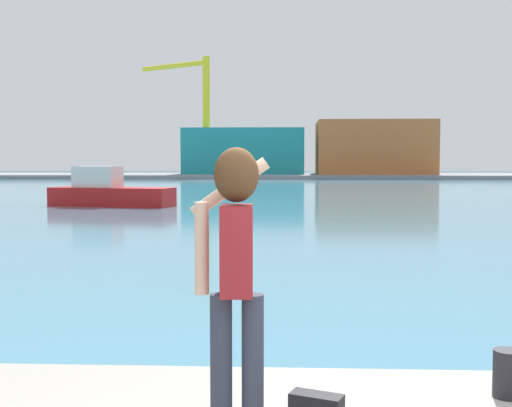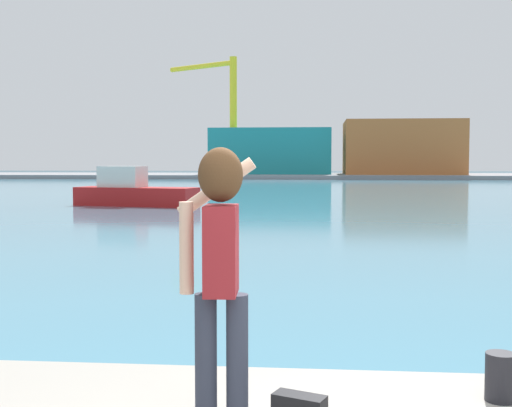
{
  "view_description": "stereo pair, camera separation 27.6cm",
  "coord_description": "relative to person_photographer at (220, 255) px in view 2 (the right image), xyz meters",
  "views": [
    {
      "loc": [
        -0.68,
        -3.29,
        2.33
      ],
      "look_at": [
        -0.99,
        3.13,
        1.93
      ],
      "focal_mm": 47.05,
      "sensor_mm": 36.0,
      "label": 1
    },
    {
      "loc": [
        -0.41,
        -3.27,
        2.33
      ],
      "look_at": [
        -0.99,
        3.13,
        1.93
      ],
      "focal_mm": 47.05,
      "sensor_mm": 36.0,
      "label": 2
    }
  ],
  "objects": [
    {
      "name": "ground_plane",
      "position": [
        1.01,
        49.14,
        -1.75
      ],
      "size": [
        220.0,
        220.0,
        0.0
      ],
      "primitive_type": "plane",
      "color": "#334751"
    },
    {
      "name": "harbor_water",
      "position": [
        1.01,
        51.14,
        -1.74
      ],
      "size": [
        140.0,
        100.0,
        0.02
      ],
      "primitive_type": "cube",
      "color": "teal",
      "rests_on": "ground_plane"
    },
    {
      "name": "far_shore_dock",
      "position": [
        1.01,
        91.14,
        -1.47
      ],
      "size": [
        140.0,
        20.0,
        0.54
      ],
      "primitive_type": "cube",
      "color": "gray",
      "rests_on": "ground_plane"
    },
    {
      "name": "person_photographer",
      "position": [
        0.0,
        0.0,
        0.0
      ],
      "size": [
        0.53,
        0.55,
        1.74
      ],
      "rotation": [
        0.0,
        0.0,
        1.62
      ],
      "color": "#2D3342",
      "rests_on": "quay_promenade"
    },
    {
      "name": "harbor_bollard",
      "position": [
        1.88,
        0.54,
        -0.9
      ],
      "size": [
        0.21,
        0.21,
        0.33
      ],
      "primitive_type": "cylinder",
      "color": "black",
      "rests_on": "quay_promenade"
    },
    {
      "name": "boat_moored",
      "position": [
        -8.96,
        30.11,
        -1.01
      ],
      "size": [
        6.68,
        3.29,
        2.06
      ],
      "rotation": [
        0.0,
        0.0,
        -0.22
      ],
      "color": "#B21919",
      "rests_on": "harbor_water"
    },
    {
      "name": "warehouse_left",
      "position": [
        -5.94,
        91.82,
        2.0
      ],
      "size": [
        16.93,
        9.31,
        6.41
      ],
      "primitive_type": "cube",
      "color": "teal",
      "rests_on": "far_shore_dock"
    },
    {
      "name": "warehouse_right",
      "position": [
        12.36,
        91.58,
        2.5
      ],
      "size": [
        15.87,
        12.55,
        7.4
      ],
      "primitive_type": "cube",
      "color": "#B26633",
      "rests_on": "far_shore_dock"
    },
    {
      "name": "port_crane",
      "position": [
        -12.32,
        89.32,
        8.82
      ],
      "size": [
        10.72,
        7.28,
        16.18
      ],
      "color": "yellow",
      "rests_on": "far_shore_dock"
    }
  ]
}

